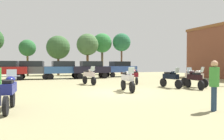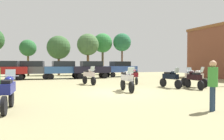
# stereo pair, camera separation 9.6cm
# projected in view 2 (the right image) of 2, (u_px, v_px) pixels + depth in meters

# --- Properties ---
(ground_plane) EXTENTS (44.00, 52.00, 0.02)m
(ground_plane) POSITION_uv_depth(u_px,v_px,m) (118.00, 92.00, 12.83)
(ground_plane) COLOR #908960
(motorcycle_1) EXTENTS (0.77, 2.19, 1.48)m
(motorcycle_1) POSITION_uv_depth(u_px,v_px,m) (194.00, 77.00, 15.80)
(motorcycle_1) COLOR black
(motorcycle_1) RESTS_ON ground
(motorcycle_3) EXTENTS (0.62, 2.17, 1.49)m
(motorcycle_3) POSITION_uv_depth(u_px,v_px,m) (8.00, 91.00, 7.75)
(motorcycle_3) COLOR black
(motorcycle_3) RESTS_ON ground
(motorcycle_4) EXTENTS (0.78, 2.05, 1.44)m
(motorcycle_4) POSITION_uv_depth(u_px,v_px,m) (135.00, 75.00, 18.26)
(motorcycle_4) COLOR black
(motorcycle_4) RESTS_ON ground
(motorcycle_6) EXTENTS (0.70, 2.14, 1.45)m
(motorcycle_6) POSITION_uv_depth(u_px,v_px,m) (194.00, 78.00, 14.60)
(motorcycle_6) COLOR black
(motorcycle_6) RESTS_ON ground
(motorcycle_7) EXTENTS (0.64, 2.12, 1.46)m
(motorcycle_7) POSITION_uv_depth(u_px,v_px,m) (171.00, 78.00, 15.20)
(motorcycle_7) COLOR black
(motorcycle_7) RESTS_ON ground
(motorcycle_8) EXTENTS (0.74, 2.09, 1.50)m
(motorcycle_8) POSITION_uv_depth(u_px,v_px,m) (89.00, 76.00, 17.58)
(motorcycle_8) COLOR black
(motorcycle_8) RESTS_ON ground
(motorcycle_9) EXTENTS (0.62, 2.16, 1.50)m
(motorcycle_9) POSITION_uv_depth(u_px,v_px,m) (127.00, 79.00, 13.19)
(motorcycle_9) COLOR black
(motorcycle_9) RESTS_ON ground
(car_1) EXTENTS (4.51, 2.38, 2.00)m
(car_1) POSITION_uv_depth(u_px,v_px,m) (6.00, 69.00, 22.48)
(car_1) COLOR black
(car_1) RESTS_ON ground
(car_2) EXTENTS (4.33, 1.88, 2.00)m
(car_2) POSITION_uv_depth(u_px,v_px,m) (91.00, 68.00, 25.21)
(car_2) COLOR black
(car_2) RESTS_ON ground
(car_3) EXTENTS (4.48, 2.27, 2.00)m
(car_3) POSITION_uv_depth(u_px,v_px,m) (120.00, 68.00, 28.17)
(car_3) COLOR black
(car_3) RESTS_ON ground
(car_4) EXTENTS (4.56, 2.58, 2.00)m
(car_4) POSITION_uv_depth(u_px,v_px,m) (33.00, 69.00, 23.65)
(car_4) COLOR black
(car_4) RESTS_ON ground
(car_6) EXTENTS (4.33, 1.88, 2.00)m
(car_6) POSITION_uv_depth(u_px,v_px,m) (63.00, 68.00, 24.47)
(car_6) COLOR black
(car_6) RESTS_ON ground
(person_3) EXTENTS (0.45, 0.45, 1.82)m
(person_3) POSITION_uv_depth(u_px,v_px,m) (213.00, 81.00, 7.68)
(person_3) COLOR #20344F
(person_3) RESTS_ON ground
(tree_2) EXTENTS (3.47, 3.47, 5.86)m
(tree_2) POSITION_uv_depth(u_px,v_px,m) (59.00, 48.00, 31.94)
(tree_2) COLOR brown
(tree_2) RESTS_ON ground
(tree_4) EXTENTS (3.27, 3.27, 6.24)m
(tree_4) POSITION_uv_depth(u_px,v_px,m) (88.00, 45.00, 32.39)
(tree_4) COLOR brown
(tree_4) RESTS_ON ground
(tree_6) EXTENTS (2.92, 2.92, 6.66)m
(tree_6) POSITION_uv_depth(u_px,v_px,m) (122.00, 43.00, 35.05)
(tree_6) COLOR brown
(tree_6) RESTS_ON ground
(tree_7) EXTENTS (2.34, 2.34, 5.11)m
(tree_7) POSITION_uv_depth(u_px,v_px,m) (28.00, 48.00, 30.36)
(tree_7) COLOR brown
(tree_7) RESTS_ON ground
(tree_8) EXTENTS (3.12, 3.12, 6.63)m
(tree_8) POSITION_uv_depth(u_px,v_px,m) (103.00, 43.00, 34.93)
(tree_8) COLOR brown
(tree_8) RESTS_ON ground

